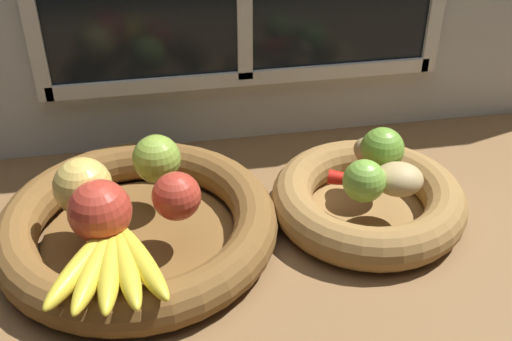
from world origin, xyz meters
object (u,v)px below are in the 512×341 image
object	(u,v)px
apple_green_back	(157,159)
apple_red_right	(176,195)
apple_golden_left	(83,186)
potato_small	(398,179)
banana_bunch_front	(111,263)
fruit_bowl_right	(368,200)
lime_far	(382,149)
chili_pepper	(372,183)
fruit_bowl_left	(138,226)
lime_near	(364,181)
apple_red_front	(100,211)
potato_back	(374,154)

from	to	relation	value
apple_green_back	apple_red_right	world-z (taller)	apple_green_back
apple_golden_left	potato_small	distance (cm)	42.35
apple_red_right	banana_bunch_front	distance (cm)	12.76
fruit_bowl_right	lime_far	distance (cm)	7.72
lime_far	chili_pepper	world-z (taller)	lime_far
fruit_bowl_right	apple_green_back	distance (cm)	30.90
fruit_bowl_left	apple_golden_left	size ratio (longest dim) A/B	4.99
lime_near	lime_far	size ratio (longest dim) A/B	0.92
fruit_bowl_left	apple_red_front	bearing A→B (deg)	-126.66
fruit_bowl_left	potato_small	distance (cm)	36.34
banana_bunch_front	fruit_bowl_right	bearing A→B (deg)	18.73
fruit_bowl_right	potato_back	bearing A→B (deg)	65.56
lime_near	lime_far	bearing A→B (deg)	54.16
lime_near	apple_golden_left	bearing A→B (deg)	173.82
banana_bunch_front	potato_back	distance (cm)	40.96
fruit_bowl_left	apple_red_right	world-z (taller)	apple_red_right
potato_small	apple_green_back	bearing A→B (deg)	164.31
apple_red_front	lime_near	size ratio (longest dim) A/B	1.35
apple_golden_left	banana_bunch_front	xyz separation A→B (cm)	(3.46, -12.69, -2.52)
fruit_bowl_left	potato_back	bearing A→B (deg)	6.48
apple_red_right	apple_red_front	xyz separation A→B (cm)	(-9.53, -2.65, 0.75)
banana_bunch_front	fruit_bowl_left	bearing A→B (deg)	76.59
banana_bunch_front	lime_near	size ratio (longest dim) A/B	2.89
lime_near	lime_far	world-z (taller)	lime_far
fruit_bowl_left	potato_small	bearing A→B (deg)	-4.58
banana_bunch_front	lime_near	xyz separation A→B (cm)	(33.54, 8.68, 1.59)
lime_far	apple_red_right	bearing A→B (deg)	-168.33
fruit_bowl_left	apple_golden_left	world-z (taller)	apple_golden_left
apple_golden_left	potato_back	xyz separation A→B (cm)	(41.10, 3.42, -1.72)
apple_red_front	lime_near	bearing A→B (deg)	3.16
apple_green_back	potato_back	world-z (taller)	apple_green_back
lime_near	chili_pepper	size ratio (longest dim) A/B	0.48
banana_bunch_front	lime_far	bearing A→B (deg)	22.07
fruit_bowl_left	banana_bunch_front	distance (cm)	13.29
apple_red_right	fruit_bowl_left	bearing A→B (deg)	153.53
potato_small	apple_red_right	bearing A→B (deg)	179.77
potato_back	lime_far	xyz separation A→B (cm)	(0.91, -0.47, 1.04)
apple_red_front	lime_near	distance (cm)	34.72
banana_bunch_front	chili_pepper	xyz separation A→B (cm)	(35.53, 10.55, -0.25)
fruit_bowl_right	banana_bunch_front	world-z (taller)	banana_bunch_front
apple_red_right	apple_red_front	size ratio (longest dim) A/B	0.81
apple_green_back	banana_bunch_front	size ratio (longest dim) A/B	0.40
apple_golden_left	lime_far	xyz separation A→B (cm)	(42.01, 2.95, -0.68)
apple_golden_left	lime_near	xyz separation A→B (cm)	(36.99, -4.01, -0.92)
apple_green_back	apple_red_front	distance (cm)	13.81
potato_back	potato_small	bearing A→B (deg)	-81.03
chili_pepper	lime_near	bearing A→B (deg)	-112.19
banana_bunch_front	potato_back	size ratio (longest dim) A/B	2.31
fruit_bowl_right	banana_bunch_front	size ratio (longest dim) A/B	1.66
fruit_bowl_left	apple_red_front	size ratio (longest dim) A/B	4.85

